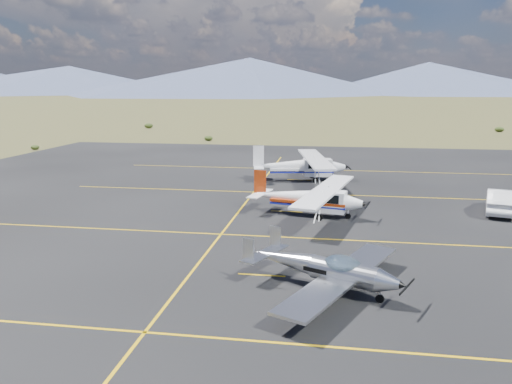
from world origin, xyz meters
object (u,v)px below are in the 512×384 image
(aircraft_cessna, at_px, (309,197))
(sedan, at_px, (501,201))
(aircraft_low_wing, at_px, (327,269))
(aircraft_plain, at_px, (301,165))

(aircraft_cessna, relative_size, sedan, 2.24)
(aircraft_low_wing, xyz_separation_m, aircraft_plain, (-2.57, 22.89, 0.42))
(aircraft_low_wing, distance_m, aircraft_cessna, 11.48)
(aircraft_cessna, height_order, sedan, aircraft_cessna)
(aircraft_low_wing, xyz_separation_m, aircraft_cessna, (-1.32, 11.40, 0.28))
(aircraft_low_wing, bearing_deg, aircraft_plain, 121.09)
(aircraft_plain, xyz_separation_m, sedan, (13.04, -9.04, -0.54))
(sedan, bearing_deg, aircraft_plain, -19.27)
(aircraft_cessna, bearing_deg, aircraft_low_wing, -70.92)
(aircraft_plain, bearing_deg, aircraft_cessna, -94.06)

